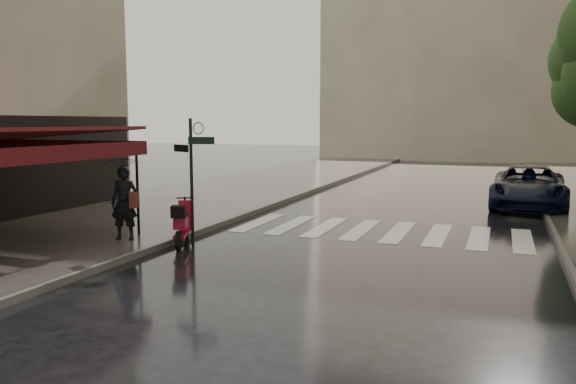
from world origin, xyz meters
The scene contains 10 objects.
ground centered at (0.00, 0.00, 0.00)m, with size 120.00×120.00×0.00m, color black.
sidewalk_near centered at (-4.50, 12.00, 0.06)m, with size 6.00×60.00×0.12m, color #38332D.
curb_near centered at (-1.45, 12.00, 0.07)m, with size 0.12×60.00×0.16m, color #595651.
curb_far centered at (7.45, 12.00, 0.07)m, with size 0.12×60.00×0.16m, color #595651.
crosswalk centered at (2.98, 6.00, 0.01)m, with size 7.85×3.20×0.01m.
signpost centered at (-1.19, 3.00, 1.83)m, with size 1.17×0.29×3.10m.
backdrop_building centered at (3.00, 38.00, 10.00)m, with size 22.00×6.00×20.00m, color gray.
pedestrian_with_umbrella centered at (-2.55, 2.07, 1.81)m, with size 1.34×1.35×2.54m.
scooter centered at (-1.17, 2.45, 0.51)m, with size 0.85×1.59×1.11m.
parked_car centered at (7.00, 12.17, 0.73)m, with size 2.43×5.28×1.47m, color black.
Camera 1 is at (6.05, -9.23, 3.00)m, focal length 35.00 mm.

